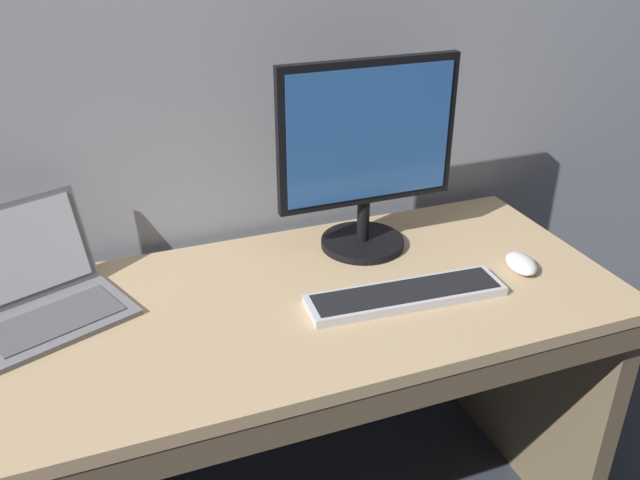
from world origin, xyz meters
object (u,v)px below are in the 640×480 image
Objects in this scene: external_monitor at (367,155)px; computer_mouse at (521,263)px; wired_keyboard at (406,295)px; laptop_space_gray at (40,291)px.

external_monitor reaches higher than computer_mouse.
laptop_space_gray is at bearing 162.86° from wired_keyboard.
computer_mouse is at bearing -11.24° from laptop_space_gray.
wired_keyboard is at bearing -17.14° from laptop_space_gray.
external_monitor reaches higher than wired_keyboard.
laptop_space_gray reaches higher than computer_mouse.
wired_keyboard is 4.36× the size of computer_mouse.
wired_keyboard is at bearing -164.80° from computer_mouse.
wired_keyboard is 0.33m from computer_mouse.
laptop_space_gray is at bearing -178.17° from external_monitor.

